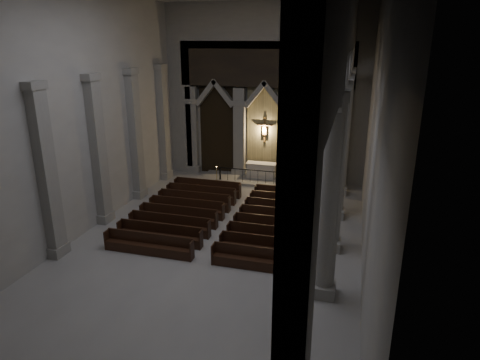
{
  "coord_description": "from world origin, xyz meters",
  "views": [
    {
      "loc": [
        6.24,
        -17.56,
        9.73
      ],
      "look_at": [
        0.58,
        3.0,
        2.59
      ],
      "focal_mm": 32.0,
      "sensor_mm": 36.0,
      "label": 1
    }
  ],
  "objects_px": {
    "altar": "(261,170)",
    "candle_stand_right": "(306,184)",
    "candle_stand_left": "(217,180)",
    "altar_rail": "(258,175)",
    "worshipper": "(280,188)",
    "pews": "(229,219)"
  },
  "relations": [
    {
      "from": "candle_stand_left",
      "to": "worshipper",
      "type": "relative_size",
      "value": 1.0
    },
    {
      "from": "altar_rail",
      "to": "candle_stand_right",
      "type": "bearing_deg",
      "value": -5.16
    },
    {
      "from": "altar",
      "to": "candle_stand_right",
      "type": "height_order",
      "value": "candle_stand_right"
    },
    {
      "from": "candle_stand_right",
      "to": "candle_stand_left",
      "type": "bearing_deg",
      "value": -175.52
    },
    {
      "from": "altar_rail",
      "to": "worshipper",
      "type": "bearing_deg",
      "value": -46.4
    },
    {
      "from": "candle_stand_right",
      "to": "worshipper",
      "type": "bearing_deg",
      "value": -129.77
    },
    {
      "from": "candle_stand_right",
      "to": "worshipper",
      "type": "relative_size",
      "value": 1.21
    },
    {
      "from": "altar_rail",
      "to": "worshipper",
      "type": "distance_m",
      "value": 2.81
    },
    {
      "from": "candle_stand_left",
      "to": "worshipper",
      "type": "bearing_deg",
      "value": -15.01
    },
    {
      "from": "candle_stand_left",
      "to": "pews",
      "type": "height_order",
      "value": "candle_stand_left"
    },
    {
      "from": "candle_stand_left",
      "to": "pews",
      "type": "distance_m",
      "value": 6.71
    },
    {
      "from": "pews",
      "to": "worshipper",
      "type": "height_order",
      "value": "worshipper"
    },
    {
      "from": "altar",
      "to": "altar_rail",
      "type": "relative_size",
      "value": 0.38
    },
    {
      "from": "altar_rail",
      "to": "candle_stand_right",
      "type": "xyz_separation_m",
      "value": [
        3.38,
        -0.31,
        -0.29
      ]
    },
    {
      "from": "altar",
      "to": "candle_stand_left",
      "type": "xyz_separation_m",
      "value": [
        -2.69,
        -2.01,
        -0.33
      ]
    },
    {
      "from": "pews",
      "to": "altar",
      "type": "bearing_deg",
      "value": 90.28
    },
    {
      "from": "altar",
      "to": "candle_stand_left",
      "type": "relative_size",
      "value": 1.59
    },
    {
      "from": "altar",
      "to": "worshipper",
      "type": "distance_m",
      "value": 3.81
    },
    {
      "from": "pews",
      "to": "worshipper",
      "type": "distance_m",
      "value": 5.26
    },
    {
      "from": "altar",
      "to": "pews",
      "type": "bearing_deg",
      "value": -89.72
    },
    {
      "from": "altar_rail",
      "to": "pews",
      "type": "relative_size",
      "value": 0.57
    },
    {
      "from": "altar",
      "to": "worshipper",
      "type": "relative_size",
      "value": 1.59
    }
  ]
}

